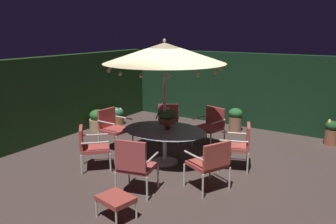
{
  "coord_description": "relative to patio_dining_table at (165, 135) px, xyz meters",
  "views": [
    {
      "loc": [
        3.67,
        -6.15,
        2.88
      ],
      "look_at": [
        -0.23,
        -0.01,
        1.12
      ],
      "focal_mm": 36.94,
      "sensor_mm": 36.0,
      "label": 1
    }
  ],
  "objects": [
    {
      "name": "patio_chair_west",
      "position": [
        -1.58,
        0.1,
        -0.06
      ],
      "size": [
        0.66,
        0.64,
        0.98
      ],
      "color": "silver",
      "rests_on": "ground_plane"
    },
    {
      "name": "patio_dining_table",
      "position": [
        0.0,
        0.0,
        0.0
      ],
      "size": [
        1.88,
        1.46,
        0.76
      ],
      "color": "silver",
      "rests_on": "ground_plane"
    },
    {
      "name": "potted_plant_left_near",
      "position": [
        -3.01,
        1.07,
        -0.35
      ],
      "size": [
        0.49,
        0.49,
        0.61
      ],
      "color": "tan",
      "rests_on": "ground_plane"
    },
    {
      "name": "patio_chair_south",
      "position": [
        0.39,
        1.53,
        -0.06
      ],
      "size": [
        0.73,
        0.7,
        0.98
      ],
      "color": "silver",
      "rests_on": "ground_plane"
    },
    {
      "name": "potted_plant_back_center",
      "position": [
        0.39,
        3.15,
        -0.29
      ],
      "size": [
        0.4,
        0.4,
        0.67
      ],
      "color": "#9F6D4D",
      "rests_on": "ground_plane"
    },
    {
      "name": "patio_chair_east",
      "position": [
        1.43,
        -0.68,
        -0.08
      ],
      "size": [
        0.81,
        0.84,
        0.95
      ],
      "color": "beige",
      "rests_on": "ground_plane"
    },
    {
      "name": "potted_plant_right_far",
      "position": [
        -2.95,
        1.87,
        -0.38
      ],
      "size": [
        0.41,
        0.41,
        0.52
      ],
      "color": "#AA6E40",
      "rests_on": "ground_plane"
    },
    {
      "name": "ground_plane",
      "position": [
        0.23,
        0.14,
        -0.65
      ],
      "size": [
        7.72,
        7.71,
        0.02
      ],
      "primitive_type": "cube",
      "color": "#4F3E39"
    },
    {
      "name": "patio_chair_southeast",
      "position": [
        1.49,
        0.55,
        -0.08
      ],
      "size": [
        0.79,
        0.77,
        0.97
      ],
      "color": "silver",
      "rests_on": "ground_plane"
    },
    {
      "name": "potted_plant_back_right",
      "position": [
        2.92,
        3.3,
        -0.32
      ],
      "size": [
        0.36,
        0.36,
        0.63
      ],
      "color": "#A55F44",
      "rests_on": "ground_plane"
    },
    {
      "name": "patio_chair_southwest",
      "position": [
        -0.79,
        1.37,
        -0.11
      ],
      "size": [
        0.78,
        0.78,
        0.94
      ],
      "color": "silver",
      "rests_on": "ground_plane"
    },
    {
      "name": "patio_umbrella",
      "position": [
        -0.0,
        0.0,
        1.75
      ],
      "size": [
        2.56,
        2.56,
        2.68
      ],
      "color": "beige",
      "rests_on": "ground_plane"
    },
    {
      "name": "patio_chair_northeast",
      "position": [
        0.37,
        -1.55,
        -0.05
      ],
      "size": [
        0.74,
        0.7,
        1.04
      ],
      "color": "silver",
      "rests_on": "ground_plane"
    },
    {
      "name": "centerpiece_planter",
      "position": [
        -0.01,
        0.11,
        0.39
      ],
      "size": [
        0.38,
        0.38,
        0.48
      ],
      "color": "#A05F42",
      "rests_on": "patio_dining_table"
    },
    {
      "name": "patio_chair_north",
      "position": [
        -1.13,
        -1.1,
        -0.12
      ],
      "size": [
        0.83,
        0.83,
        0.91
      ],
      "color": "silver",
      "rests_on": "ground_plane"
    },
    {
      "name": "hedge_backdrop_rear",
      "position": [
        0.23,
        3.85,
        0.45
      ],
      "size": [
        7.72,
        0.3,
        2.19
      ],
      "primitive_type": "cube",
      "color": "#15331C",
      "rests_on": "ground_plane"
    },
    {
      "name": "ottoman_footrest",
      "position": [
        0.61,
        -2.33,
        -0.33
      ],
      "size": [
        0.61,
        0.52,
        0.36
      ],
      "color": "beige",
      "rests_on": "ground_plane"
    },
    {
      "name": "hedge_backdrop_left",
      "position": [
        -3.48,
        0.14,
        0.45
      ],
      "size": [
        0.3,
        7.71,
        2.19
      ],
      "primitive_type": "cube",
      "color": "#1B3517",
      "rests_on": "ground_plane"
    }
  ]
}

